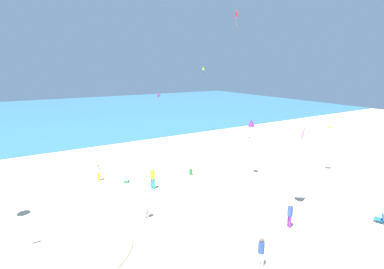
# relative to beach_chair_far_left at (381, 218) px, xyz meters

# --- Properties ---
(ground_plane) EXTENTS (120.00, 120.00, 0.00)m
(ground_plane) POSITION_rel_beach_chair_far_left_xyz_m (-7.77, 12.92, -0.29)
(ground_plane) COLOR beige
(ocean_water) EXTENTS (120.00, 60.00, 0.05)m
(ocean_water) POSITION_rel_beach_chair_far_left_xyz_m (-7.77, 56.89, -0.26)
(ocean_water) COLOR teal
(ocean_water) RESTS_ON ground_plane
(dune_mound) EXTENTS (11.15, 7.80, 2.14)m
(dune_mound) POSITION_rel_beach_chair_far_left_xyz_m (-19.02, 7.02, -0.29)
(dune_mound) COLOR beige
(dune_mound) RESTS_ON ground_plane
(beach_chair_far_left) EXTENTS (0.68, 0.74, 0.60)m
(beach_chair_far_left) POSITION_rel_beach_chair_far_left_xyz_m (0.00, 0.00, 0.00)
(beach_chair_far_left) COLOR #2370B2
(beach_chair_far_left) RESTS_ON ground_plane
(cooler_box) EXTENTS (0.58, 0.66, 0.28)m
(cooler_box) POSITION_rel_beach_chair_far_left_xyz_m (-11.19, 14.32, -0.15)
(cooler_box) COLOR #339956
(cooler_box) RESTS_ON ground_plane
(person_0) EXTENTS (0.34, 0.54, 0.66)m
(person_0) POSITION_rel_beach_chair_far_left_xyz_m (-5.77, 13.00, -0.05)
(person_0) COLOR green
(person_0) RESTS_ON ground_plane
(person_1) EXTENTS (0.41, 0.41, 1.53)m
(person_1) POSITION_rel_beach_chair_far_left_xyz_m (-9.17, 0.97, 0.59)
(person_1) COLOR white
(person_1) RESTS_ON ground_plane
(person_2) EXTENTS (0.38, 0.38, 1.44)m
(person_2) POSITION_rel_beach_chair_far_left_xyz_m (-13.02, 15.92, 0.54)
(person_2) COLOR yellow
(person_2) RESTS_ON ground_plane
(person_3) EXTENTS (0.38, 0.38, 1.53)m
(person_3) POSITION_rel_beach_chair_far_left_xyz_m (-12.02, 8.06, 0.59)
(person_3) COLOR white
(person_3) RESTS_ON ground_plane
(person_4) EXTENTS (0.48, 0.48, 1.70)m
(person_4) POSITION_rel_beach_chair_far_left_xyz_m (-9.84, 11.99, 0.69)
(person_4) COLOR #19ADB2
(person_4) RESTS_ON ground_plane
(person_5) EXTENTS (0.38, 0.38, 1.54)m
(person_5) POSITION_rel_beach_chair_far_left_xyz_m (-5.23, 2.59, 0.60)
(person_5) COLOR purple
(person_5) RESTS_ON ground_plane
(kite_red) EXTENTS (0.31, 0.82, 1.75)m
(kite_red) POSITION_rel_beach_chair_far_left_xyz_m (3.64, 18.69, 14.68)
(kite_red) COLOR red
(kite_purple) EXTENTS (0.86, 0.85, 1.46)m
(kite_purple) POSITION_rel_beach_chair_far_left_xyz_m (-1.58, 10.03, 4.49)
(kite_purple) COLOR purple
(kite_magenta) EXTENTS (0.61, 0.25, 1.11)m
(kite_magenta) POSITION_rel_beach_chair_far_left_xyz_m (-0.83, 29.84, 5.09)
(kite_magenta) COLOR #DB3DA8
(kite_pink) EXTENTS (1.33, 1.10, 1.65)m
(kite_pink) POSITION_rel_beach_chair_far_left_xyz_m (-2.93, 4.02, 5.12)
(kite_pink) COLOR pink
(kite_lime) EXTENTS (0.54, 0.49, 1.22)m
(kite_lime) POSITION_rel_beach_chair_far_left_xyz_m (4.51, 26.47, 8.89)
(kite_lime) COLOR #99DB33
(kite_yellow) EXTENTS (0.64, 0.53, 0.98)m
(kite_yellow) POSITION_rel_beach_chair_far_left_xyz_m (5.05, 7.18, 3.93)
(kite_yellow) COLOR yellow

